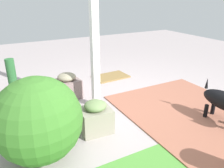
{
  "coord_description": "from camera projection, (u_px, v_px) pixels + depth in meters",
  "views": [
    {
      "loc": [
        1.69,
        2.65,
        1.65
      ],
      "look_at": [
        0.26,
        0.02,
        0.44
      ],
      "focal_mm": 35.83,
      "sensor_mm": 36.0,
      "label": 1
    }
  ],
  "objects": [
    {
      "name": "terracotta_pot_tall",
      "position": [
        14.0,
        89.0,
        3.49
      ],
      "size": [
        0.24,
        0.24,
        0.75
      ],
      "color": "#AA542E",
      "rests_on": "ground"
    },
    {
      "name": "doormat",
      "position": [
        111.0,
        77.0,
        4.75
      ],
      "size": [
        0.74,
        0.5,
        0.03
      ],
      "primitive_type": "cube",
      "rotation": [
        0.0,
        0.0,
        0.05
      ],
      "color": "olive",
      "rests_on": "ground"
    },
    {
      "name": "porch_pillar",
      "position": [
        94.0,
        32.0,
        3.1
      ],
      "size": [
        0.1,
        0.1,
        2.32
      ],
      "primitive_type": "cube",
      "color": "white",
      "rests_on": "ground"
    },
    {
      "name": "ground_plane",
      "position": [
        126.0,
        106.0,
        3.52
      ],
      "size": [
        12.0,
        12.0,
        0.0
      ],
      "primitive_type": "plane",
      "color": "#A79A9A"
    },
    {
      "name": "round_shrub",
      "position": [
        38.0,
        120.0,
        2.27
      ],
      "size": [
        0.91,
        0.91,
        0.91
      ],
      "primitive_type": "sphere",
      "color": "#3A7328",
      "rests_on": "ground"
    },
    {
      "name": "stone_planter_mid",
      "position": [
        96.0,
        117.0,
        2.82
      ],
      "size": [
        0.41,
        0.35,
        0.43
      ],
      "color": "gray",
      "rests_on": "ground"
    },
    {
      "name": "brick_path",
      "position": [
        196.0,
        116.0,
        3.24
      ],
      "size": [
        1.8,
        2.4,
        0.02
      ],
      "primitive_type": "cube",
      "color": "#9E5E49",
      "rests_on": "ground"
    },
    {
      "name": "stone_planter_nearest",
      "position": [
        67.0,
        86.0,
        3.74
      ],
      "size": [
        0.44,
        0.39,
        0.45
      ],
      "color": "gray",
      "rests_on": "ground"
    }
  ]
}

